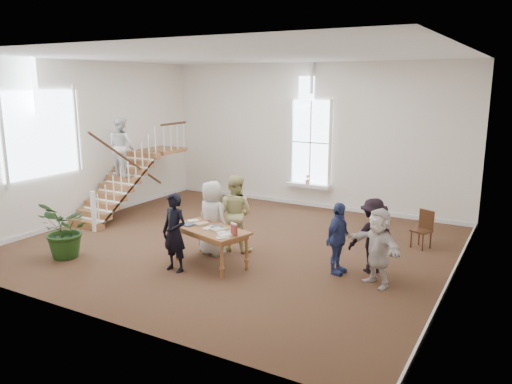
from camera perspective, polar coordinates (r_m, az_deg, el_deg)
The scene contains 12 objects.
ground at distance 12.36m, azimuth -2.25°, elevation -5.99°, with size 10.00×10.00×0.00m, color #4F311F.
room_shell at distance 16.01m, azimuth 6.04°, elevation -0.24°, with size 10.49×10.00×10.00m.
staircase at distance 15.20m, azimuth -14.86°, elevation 3.39°, with size 1.10×4.10×2.92m.
library_table at distance 10.85m, azimuth -5.26°, elevation -4.58°, with size 1.94×1.34×0.89m.
police_officer at distance 10.59m, azimuth -9.30°, elevation -4.60°, with size 0.61×0.40×1.67m, color black.
elderly_woman at distance 11.49m, azimuth -5.01°, elevation -2.98°, with size 0.84×0.55×1.73m, color beige.
person_yellow at distance 11.72m, azimuth -2.42°, elevation -2.41°, with size 0.88×0.69×1.81m, color #CFC981.
woman_cluster_a at distance 10.46m, azimuth 9.32°, elevation -5.26°, with size 0.89×0.37×1.52m, color navy.
woman_cluster_b at distance 10.69m, azimuth 13.20°, elevation -4.87°, with size 1.02×0.59×1.58m, color black.
woman_cluster_c at distance 10.02m, azimuth 13.77°, elevation -6.15°, with size 1.45×0.46×1.56m, color silver.
floor_plant at distance 12.02m, azimuth -20.93°, elevation -4.08°, with size 1.19×1.03×1.32m, color #1B3812.
side_chair at distance 12.65m, azimuth 18.60°, elevation -3.83°, with size 0.52×0.52×0.92m.
Camera 1 is at (6.20, -9.94, 3.93)m, focal length 35.00 mm.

